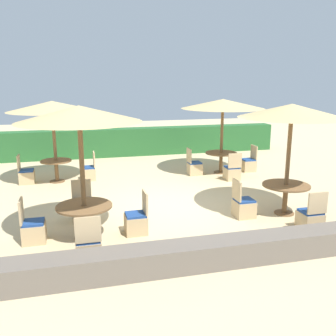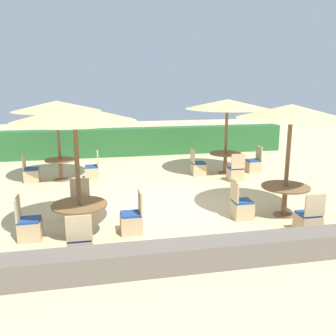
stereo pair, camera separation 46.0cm
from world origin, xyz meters
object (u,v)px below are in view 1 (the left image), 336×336
object	(u,v)px
parasol_back_left	(52,107)
patio_chair_back_right_west	(194,167)
patio_chair_front_left_east	(137,222)
patio_chair_front_right_west	(243,207)
round_table_back_left	(56,165)
patio_chair_back_right_east	(248,164)
parasol_back_right	(223,104)
parasol_front_right	(292,111)
patio_chair_back_left_east	(89,172)
patio_chair_front_right_south	(311,219)
round_table_back_right	(221,157)
patio_chair_back_left_west	(26,175)
patio_chair_front_left_north	(82,209)
parasol_front_left	(79,115)
patio_chair_back_right_south	(232,172)
round_table_front_right	(286,190)
round_table_front_left	(84,212)
patio_chair_front_left_west	(33,230)
patio_chair_front_left_south	(89,248)

from	to	relation	value
parasol_back_left	patio_chair_back_right_west	xyz separation A→B (m)	(4.60, -0.23, -2.16)
patio_chair_front_left_east	patio_chair_front_right_west	world-z (taller)	same
round_table_back_left	patio_chair_back_right_east	distance (m)	6.68
parasol_back_right	patio_chair_back_right_east	bearing A→B (deg)	-1.72
parasol_front_right	patio_chair_back_left_east	xyz separation A→B (m)	(-4.55, 4.45, -2.27)
patio_chair_front_right_south	round_table_back_right	world-z (taller)	patio_chair_front_right_south
parasol_back_left	patio_chair_back_left_west	xyz separation A→B (m)	(-0.94, 0.03, -2.16)
patio_chair_front_left_north	parasol_back_left	xyz separation A→B (m)	(-0.70, 3.62, 2.16)
parasol_back_left	parasol_back_right	bearing A→B (deg)	-2.06
round_table_back_right	patio_chair_back_right_east	distance (m)	1.11
parasol_front_left	parasol_back_left	bearing A→B (deg)	98.69
patio_chair_front_left_north	round_table_back_right	xyz separation A→B (m)	(4.91, 3.41, 0.32)
patio_chair_front_right_west	patio_chair_back_right_south	xyz separation A→B (m)	(1.13, 3.22, 0.00)
patio_chair_back_left_west	round_table_back_right	distance (m)	6.56
patio_chair_front_left_east	patio_chair_front_right_south	size ratio (longest dim) A/B	1.00
parasol_front_right	patio_chair_front_right_south	bearing A→B (deg)	-90.35
round_table_front_right	patio_chair_front_right_south	world-z (taller)	patio_chair_front_right_south
parasol_front_right	parasol_front_left	bearing A→B (deg)	-177.07
parasol_front_right	patio_chair_front_left_north	bearing A→B (deg)	170.07
patio_chair_back_left_east	round_table_back_right	distance (m)	4.61
round_table_front_right	patio_chair_front_right_south	distance (m)	1.11
parasol_back_right	patio_chair_front_right_west	bearing A→B (deg)	-105.06
patio_chair_front_left_north	patio_chair_back_left_west	world-z (taller)	same
patio_chair_front_left_east	patio_chair_back_right_west	world-z (taller)	same
patio_chair_front_right_south	parasol_back_right	distance (m)	5.75
round_table_back_right	round_table_front_left	bearing A→B (deg)	-137.27
patio_chair_back_right_west	patio_chair_front_left_north	bearing A→B (deg)	-49.04
parasol_front_right	patio_chair_front_left_west	bearing A→B (deg)	-178.09
parasol_front_right	patio_chair_back_right_south	xyz separation A→B (m)	(0.04, 3.27, -2.27)
patio_chair_front_left_north	patio_chair_front_left_west	world-z (taller)	same
patio_chair_front_right_south	patio_chair_back_right_west	xyz separation A→B (m)	(-0.95, 5.30, 0.00)
round_table_front_left	parasol_back_right	bearing A→B (deg)	42.73
patio_chair_front_left_west	patio_chair_front_right_south	world-z (taller)	same
patio_chair_front_left_south	patio_chair_back_left_west	bearing A→B (deg)	106.08
parasol_front_left	patio_chair_front_left_north	size ratio (longest dim) A/B	2.98
parasol_back_left	round_table_front_right	bearing A→B (deg)	-38.77
parasol_front_left	patio_chair_back_left_west	distance (m)	5.54
round_table_front_right	patio_chair_back_left_west	xyz separation A→B (m)	(-6.50, 4.49, -0.34)
patio_chair_front_left_east	patio_chair_front_right_south	bearing A→B (deg)	-101.87
parasol_front_right	parasol_back_left	distance (m)	7.13
patio_chair_front_right_west	patio_chair_back_left_east	bearing A→B (deg)	-141.79
patio_chair_front_left_east	patio_chair_back_left_east	size ratio (longest dim) A/B	1.00
round_table_front_left	patio_chair_front_right_west	xyz separation A→B (m)	(3.75, 0.30, -0.32)
patio_chair_front_left_east	patio_chair_back_right_south	world-z (taller)	same
patio_chair_front_left_north	round_table_front_right	size ratio (longest dim) A/B	0.81
parasol_front_right	patio_chair_back_left_east	distance (m)	6.75
patio_chair_back_left_west	patio_chair_back_left_east	bearing A→B (deg)	88.62
parasol_front_right	patio_chair_front_left_east	bearing A→B (deg)	-175.85
patio_chair_front_left_east	patio_chair_back_right_east	world-z (taller)	same
patio_chair_back_right_west	patio_chair_back_right_east	xyz separation A→B (m)	(2.07, -0.01, 0.00)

